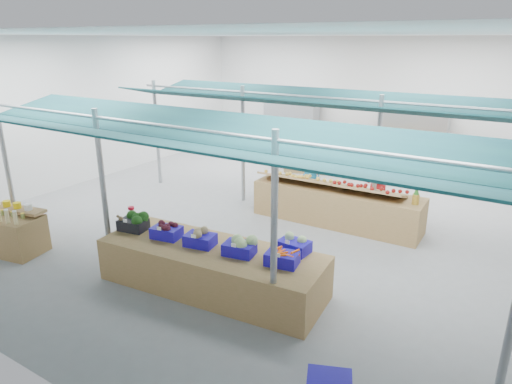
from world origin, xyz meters
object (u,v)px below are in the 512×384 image
Objects in this scene: vendor_left at (310,172)px; veg_counter at (212,268)px; fruit_counter at (336,206)px; vendor_right at (378,183)px; bottle_shelf at (4,230)px.

veg_counter is at bearing 95.48° from vendor_left.
veg_counter is at bearing -100.44° from fruit_counter.
vendor_right reaches higher than veg_counter.
bottle_shelf is 7.19m from vendor_left.
vendor_left reaches higher than veg_counter.
fruit_counter is at bearing 136.85° from vendor_left.
bottle_shelf reaches higher than veg_counter.
vendor_right reaches higher than bottle_shelf.
vendor_left and vendor_right have the same top height.
veg_counter is (4.51, 1.01, -0.04)m from bottle_shelf.
bottle_shelf is at bearing -137.40° from fruit_counter.
vendor_left is (-0.53, 4.97, 0.40)m from veg_counter.
veg_counter is 2.51× the size of vendor_right.
vendor_left is at bearing -0.64° from vendor_right.
bottle_shelf is at bearing -172.39° from veg_counter.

